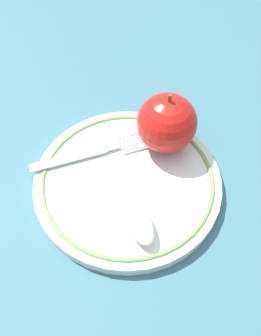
# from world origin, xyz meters

# --- Properties ---
(ground_plane) EXTENTS (2.00, 2.00, 0.00)m
(ground_plane) POSITION_xyz_m (0.00, 0.00, 0.00)
(ground_plane) COLOR #335E6C
(plate) EXTENTS (0.24, 0.24, 0.02)m
(plate) POSITION_xyz_m (0.00, 0.01, 0.01)
(plate) COLOR silver
(plate) RESTS_ON ground_plane
(apple_red_whole) EXTENTS (0.08, 0.08, 0.09)m
(apple_red_whole) POSITION_xyz_m (0.07, 0.05, 0.06)
(apple_red_whole) COLOR red
(apple_red_whole) RESTS_ON plate
(apple_slice_front) EXTENTS (0.03, 0.07, 0.02)m
(apple_slice_front) POSITION_xyz_m (-0.01, -0.05, 0.03)
(apple_slice_front) COLOR #EDE7CC
(apple_slice_front) RESTS_ON plate
(fork) EXTENTS (0.19, 0.03, 0.00)m
(fork) POSITION_xyz_m (-0.02, 0.07, 0.02)
(fork) COLOR silver
(fork) RESTS_ON plate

